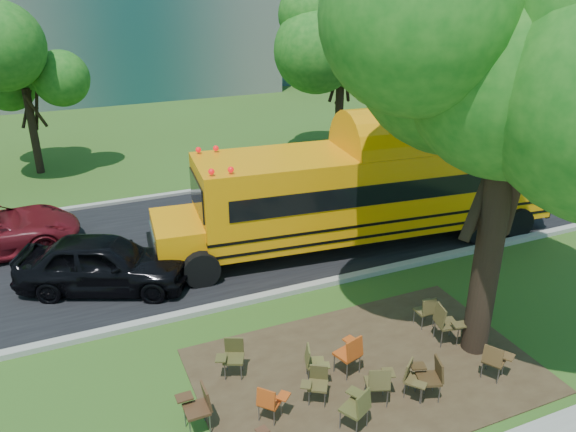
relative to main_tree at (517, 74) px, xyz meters
name	(u,v)px	position (x,y,z in m)	size (l,w,h in m)	color
ground	(313,369)	(-3.59, 0.76, -6.01)	(160.00, 160.00, 0.00)	#304D18
dirt_patch	(367,370)	(-2.59, 0.26, -5.99)	(7.00, 4.50, 0.03)	#382819
asphalt_road	(218,237)	(-3.59, 7.76, -5.99)	(80.00, 8.00, 0.04)	black
kerb_near	(263,297)	(-3.59, 3.76, -5.94)	(80.00, 0.25, 0.14)	gray
kerb_far	(186,192)	(-3.59, 11.86, -5.94)	(80.00, 0.25, 0.14)	gray
bg_tree_2	(22,70)	(-8.59, 16.76, -1.80)	(4.80, 4.80, 6.62)	black
bg_tree_3	(342,39)	(4.41, 14.76, -0.98)	(5.60, 5.60, 7.84)	black
bg_tree_4	(499,49)	(12.41, 13.76, -1.67)	(5.00, 5.00, 6.85)	black
main_tree	(517,74)	(0.00, 0.00, 0.00)	(7.20, 7.20, 9.62)	black
school_bus	(375,188)	(0.81, 5.70, -4.28)	(12.38, 3.83, 2.98)	orange
chair_1	(270,400)	(-4.98, -0.27, -5.52)	(0.68, 0.54, 0.79)	#AF4012
chair_2	(358,405)	(-3.60, -1.09, -5.45)	(0.61, 0.73, 0.91)	#47441E
chair_3	(317,381)	(-3.94, -0.12, -5.53)	(0.65, 0.52, 0.77)	#4C4221
chair_4	(379,381)	(-2.90, -0.68, -5.45)	(0.71, 0.56, 0.90)	#4C4121
chair_5	(413,377)	(-2.19, -0.77, -5.51)	(0.54, 0.69, 0.81)	#504322
chair_6	(431,374)	(-1.87, -0.90, -5.45)	(0.55, 0.71, 0.90)	#3C2A15
chair_7	(495,359)	(-0.36, -0.98, -5.49)	(0.70, 0.57, 0.84)	#51381D
chair_8	(199,403)	(-6.22, 0.06, -5.43)	(0.56, 0.61, 0.94)	#422917
chair_9	(232,354)	(-5.19, 1.27, -5.48)	(0.69, 0.54, 0.85)	#45411E
chair_10	(313,361)	(-3.75, 0.44, -5.51)	(0.50, 0.63, 0.80)	brown
chair_11	(350,351)	(-2.97, 0.32, -5.43)	(0.64, 0.70, 0.94)	#B34313
chair_12	(446,321)	(-0.52, 0.41, -5.41)	(0.57, 0.73, 0.97)	#453B1E
chair_13	(427,309)	(-0.50, 1.11, -5.50)	(0.53, 0.48, 0.82)	brown
black_car	(104,263)	(-7.18, 5.92, -5.26)	(1.77, 4.40, 1.50)	black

